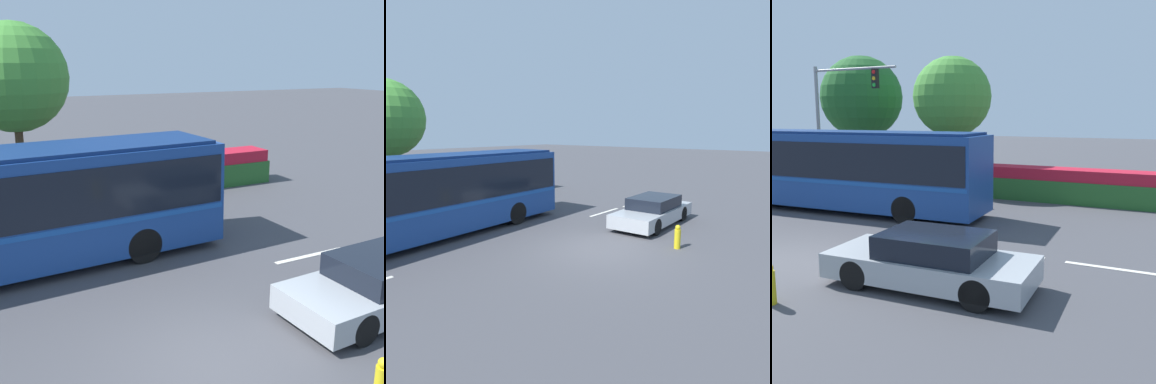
# 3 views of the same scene
# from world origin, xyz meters

# --- Properties ---
(ground_plane) EXTENTS (140.00, 140.00, 0.00)m
(ground_plane) POSITION_xyz_m (0.00, 0.00, 0.00)
(ground_plane) COLOR #444449
(city_bus) EXTENTS (12.08, 3.04, 3.20)m
(city_bus) POSITION_xyz_m (-2.97, 5.84, 1.82)
(city_bus) COLOR navy
(city_bus) RESTS_ON ground
(sedan_foreground) EXTENTS (4.78, 2.06, 1.25)m
(sedan_foreground) POSITION_xyz_m (4.33, 0.14, 0.60)
(sedan_foreground) COLOR #9EA3A8
(sedan_foreground) RESTS_ON ground
(flowering_hedge) EXTENTS (9.15, 1.41, 1.49)m
(flowering_hedge) POSITION_xyz_m (4.38, 11.41, 0.73)
(flowering_hedge) COLOR #286028
(flowering_hedge) RESTS_ON ground
(fire_hydrant) EXTENTS (0.22, 0.22, 0.86)m
(fire_hydrant) POSITION_xyz_m (1.83, -2.11, 0.41)
(fire_hydrant) COLOR gold
(fire_hydrant) RESTS_ON ground
(lane_stripe_near) EXTENTS (2.40, 0.16, 0.01)m
(lane_stripe_near) POSITION_xyz_m (4.92, 3.15, 0.01)
(lane_stripe_near) COLOR silver
(lane_stripe_near) RESTS_ON ground
(lane_stripe_mid) EXTENTS (2.40, 0.16, 0.01)m
(lane_stripe_mid) POSITION_xyz_m (7.88, 3.11, 0.01)
(lane_stripe_mid) COLOR silver
(lane_stripe_mid) RESTS_ON ground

